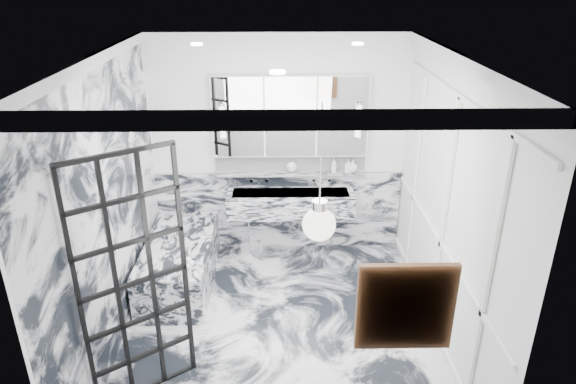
{
  "coord_description": "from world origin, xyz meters",
  "views": [
    {
      "loc": [
        0.01,
        -4.35,
        3.47
      ],
      "look_at": [
        0.1,
        0.5,
        1.35
      ],
      "focal_mm": 32.0,
      "sensor_mm": 36.0,
      "label": 1
    }
  ],
  "objects_px": {
    "crittall_door": "(135,283)",
    "mirror_cabinet": "(290,116)",
    "bathtub": "(180,262)",
    "trough_sink": "(291,203)"
  },
  "relations": [
    {
      "from": "trough_sink",
      "to": "mirror_cabinet",
      "type": "relative_size",
      "value": 0.84
    },
    {
      "from": "crittall_door",
      "to": "trough_sink",
      "type": "xyz_separation_m",
      "value": [
        1.33,
        2.35,
        -0.39
      ]
    },
    {
      "from": "mirror_cabinet",
      "to": "bathtub",
      "type": "bearing_deg",
      "value": -147.94
    },
    {
      "from": "trough_sink",
      "to": "mirror_cabinet",
      "type": "distance_m",
      "value": 1.1
    },
    {
      "from": "crittall_door",
      "to": "mirror_cabinet",
      "type": "distance_m",
      "value": 2.94
    },
    {
      "from": "trough_sink",
      "to": "bathtub",
      "type": "xyz_separation_m",
      "value": [
        -1.33,
        -0.66,
        -0.45
      ]
    },
    {
      "from": "crittall_door",
      "to": "trough_sink",
      "type": "relative_size",
      "value": 1.4
    },
    {
      "from": "trough_sink",
      "to": "bathtub",
      "type": "height_order",
      "value": "trough_sink"
    },
    {
      "from": "crittall_door",
      "to": "bathtub",
      "type": "xyz_separation_m",
      "value": [
        0.0,
        1.69,
        -0.84
      ]
    },
    {
      "from": "crittall_door",
      "to": "mirror_cabinet",
      "type": "bearing_deg",
      "value": 27.24
    }
  ]
}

